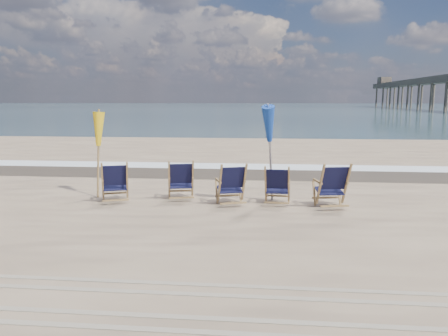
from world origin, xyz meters
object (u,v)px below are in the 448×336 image
object	(u,v)px
umbrella_blue	(271,124)
beach_chair_4	(347,186)
umbrella_yellow	(97,134)
beach_chair_1	(193,180)
beach_chair_2	(244,184)
beach_chair_3	(289,186)
beach_chair_0	(127,182)

from	to	relation	value
umbrella_blue	beach_chair_4	bearing A→B (deg)	-13.02
beach_chair_4	umbrella_yellow	distance (m)	6.18
beach_chair_4	umbrella_blue	xyz separation A→B (m)	(-1.72, 0.40, 1.36)
umbrella_yellow	beach_chair_4	bearing A→B (deg)	-6.44
beach_chair_1	beach_chair_2	size ratio (longest dim) A/B	0.99
beach_chair_3	umbrella_blue	distance (m)	1.51
beach_chair_3	umbrella_yellow	bearing A→B (deg)	-1.97
beach_chair_0	beach_chair_1	size ratio (longest dim) A/B	1.00
umbrella_blue	umbrella_yellow	bearing A→B (deg)	176.23
beach_chair_3	umbrella_yellow	xyz separation A→B (m)	(-4.76, 0.55, 1.13)
beach_chair_1	umbrella_blue	xyz separation A→B (m)	(1.89, -0.11, 1.39)
beach_chair_2	beach_chair_3	world-z (taller)	beach_chair_2
beach_chair_0	beach_chair_3	world-z (taller)	beach_chair_0
beach_chair_2	beach_chair_4	world-z (taller)	beach_chair_4
beach_chair_3	umbrella_yellow	distance (m)	4.92
beach_chair_0	beach_chair_3	distance (m)	3.84
umbrella_blue	beach_chair_3	bearing A→B (deg)	-31.84
beach_chair_2	umbrella_blue	world-z (taller)	umbrella_blue
beach_chair_2	umbrella_yellow	xyz separation A→B (m)	(-3.73, 0.59, 1.10)
beach_chair_0	umbrella_blue	world-z (taller)	umbrella_blue
beach_chair_4	umbrella_blue	distance (m)	2.23
beach_chair_2	beach_chair_4	xyz separation A→B (m)	(2.32, -0.10, 0.03)
beach_chair_0	beach_chair_4	size ratio (longest dim) A/B	0.94
beach_chair_0	umbrella_yellow	size ratio (longest dim) A/B	0.48
beach_chair_1	beach_chair_4	size ratio (longest dim) A/B	0.95
beach_chair_1	beach_chair_2	xyz separation A→B (m)	(1.28, -0.41, 0.00)
beach_chair_0	umbrella_blue	bearing A→B (deg)	164.45
beach_chair_3	beach_chair_2	bearing A→B (deg)	6.47
beach_chair_0	beach_chair_4	xyz separation A→B (m)	(5.13, -0.12, 0.03)
beach_chair_0	umbrella_blue	xyz separation A→B (m)	(3.41, 0.27, 1.39)
beach_chair_2	beach_chair_3	bearing A→B (deg)	164.29
beach_chair_1	beach_chair_2	distance (m)	1.35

